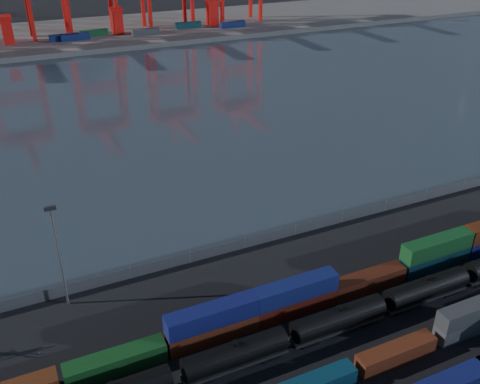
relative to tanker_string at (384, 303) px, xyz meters
name	(u,v)px	position (x,y,z in m)	size (l,w,h in m)	color
ground	(337,358)	(-10.53, -4.14, -2.21)	(700.00, 700.00, 0.00)	black
harbor_water	(130,111)	(-10.53, 100.86, -2.20)	(700.00, 700.00, 0.00)	#323D48
far_quay	(69,36)	(-10.53, 205.86, -1.21)	(700.00, 70.00, 2.00)	#514F4C
container_row_mid	(369,363)	(-8.30, -7.66, -0.73)	(140.09, 2.32, 4.95)	#37393C
container_row_north	(309,295)	(-8.79, 5.96, 0.16)	(142.63, 2.61, 5.55)	navy
tanker_string	(384,303)	(0.00, 0.00, 0.00)	(122.85, 3.08, 4.41)	black
waterfront_fence	(245,243)	(-10.53, 23.86, -1.21)	(160.12, 0.12, 2.20)	#595B5E
yard_light_mast	(58,252)	(-40.53, 21.86, 7.09)	(1.60, 0.40, 16.60)	slate
quay_containers	(46,39)	(-21.52, 191.32, 1.09)	(172.58, 10.99, 2.60)	navy
straddle_carriers	(64,24)	(-13.03, 195.86, 5.61)	(140.00, 7.00, 11.10)	red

